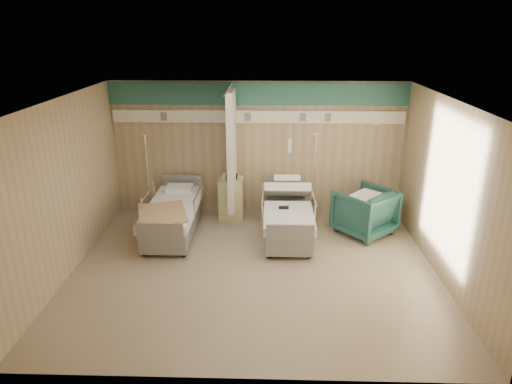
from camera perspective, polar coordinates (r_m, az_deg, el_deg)
ground at (r=7.72m, az=-0.27°, el=-9.66°), size 6.00×5.00×0.00m
room_walls at (r=7.23m, az=-0.47°, el=4.28°), size 6.04×5.04×2.82m
bed_right at (r=8.75m, az=3.96°, el=-3.65°), size 1.00×2.16×0.63m
bed_left at (r=8.93m, az=-10.32°, el=-3.42°), size 1.00×2.16×0.63m
bedside_cabinet at (r=9.56m, az=-3.12°, el=-0.77°), size 0.50×0.48×0.85m
visitor_armchair at (r=9.05m, az=13.41°, el=-2.40°), size 1.38×1.38×0.90m
waffle_blanket at (r=8.83m, az=13.97°, el=0.38°), size 0.89×0.89×0.08m
iv_stand_right at (r=9.64m, az=7.15°, el=-1.08°), size 0.32×0.32×1.81m
iv_stand_left at (r=9.76m, az=-13.06°, el=-1.21°), size 0.32×0.32×1.80m
call_remote at (r=8.48m, az=3.49°, el=-1.95°), size 0.19×0.09×0.04m
tan_blanket at (r=8.40m, az=-11.64°, el=-2.59°), size 1.10×1.23×0.04m
toiletry_bag at (r=9.40m, az=-3.10°, el=1.99°), size 0.25×0.20×0.12m
white_cup at (r=9.36m, az=-3.94°, el=1.95°), size 0.12×0.12×0.14m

